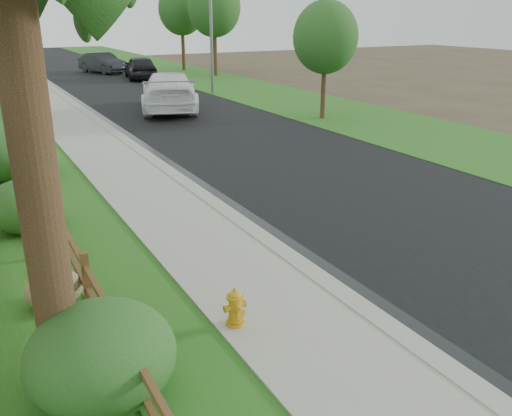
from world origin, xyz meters
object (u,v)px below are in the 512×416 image
white_suv (169,91)px  streetlight (208,5)px  dark_car_mid (140,67)px  fire_hydrant (235,308)px  ranch_fence (72,253)px

white_suv → streetlight: size_ratio=0.73×
white_suv → dark_car_mid: bearing=-82.6°
fire_hydrant → dark_car_mid: dark_car_mid is taller
white_suv → dark_car_mid: size_ratio=1.32×
streetlight → white_suv: bearing=-133.8°
ranch_fence → fire_hydrant: size_ratio=26.61×
fire_hydrant → white_suv: (6.05, 19.60, 0.58)m
dark_car_mid → ranch_fence: bearing=80.6°
ranch_fence → white_suv: size_ratio=2.57×
dark_car_mid → fire_hydrant: bearing=85.1°
dark_car_mid → white_suv: bearing=88.5°
fire_hydrant → streetlight: size_ratio=0.07×
dark_car_mid → streetlight: streetlight is taller
white_suv → dark_car_mid: (2.85, 14.09, -0.11)m
streetlight → dark_car_mid: bearing=97.8°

